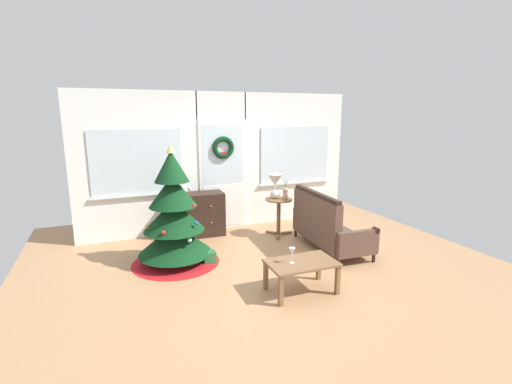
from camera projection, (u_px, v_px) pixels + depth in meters
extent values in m
plane|color=#AD7F56|center=(268.00, 268.00, 5.20)|extent=(6.76, 6.76, 0.00)
cube|color=white|center=(137.00, 166.00, 6.25)|extent=(2.15, 0.08, 2.55)
cube|color=white|center=(294.00, 158.00, 7.39)|extent=(2.15, 0.08, 2.55)
cube|color=white|center=(221.00, 106.00, 6.60)|extent=(0.94, 0.08, 0.50)
cube|color=silver|center=(223.00, 175.00, 6.84)|extent=(0.90, 0.05, 2.05)
cube|color=white|center=(224.00, 205.00, 6.94)|extent=(0.78, 0.02, 0.80)
cube|color=silver|center=(223.00, 156.00, 6.74)|extent=(0.78, 0.01, 1.10)
cube|color=silver|center=(137.00, 162.00, 6.18)|extent=(1.50, 0.01, 1.10)
cube|color=silver|center=(295.00, 155.00, 7.32)|extent=(1.50, 0.01, 1.10)
cube|color=silver|center=(139.00, 195.00, 6.29)|extent=(1.59, 0.06, 0.03)
cube|color=silver|center=(295.00, 183.00, 7.43)|extent=(1.59, 0.06, 0.03)
torus|color=black|center=(223.00, 148.00, 6.67)|extent=(0.41, 0.09, 0.41)
cube|color=red|center=(224.00, 155.00, 6.68)|extent=(0.10, 0.02, 0.10)
cylinder|color=#4C331E|center=(176.00, 256.00, 5.39)|extent=(0.10, 0.10, 0.20)
cone|color=red|center=(176.00, 259.00, 5.40)|extent=(1.28, 1.28, 0.10)
cone|color=#0F3819|center=(175.00, 239.00, 5.33)|extent=(1.07, 1.07, 0.45)
cone|color=#0F3819|center=(174.00, 215.00, 5.25)|extent=(0.87, 0.87, 0.45)
cone|color=#0F3819|center=(172.00, 191.00, 5.18)|extent=(0.68, 0.68, 0.45)
cone|color=#0F3819|center=(171.00, 166.00, 5.10)|extent=(0.49, 0.49, 0.45)
cone|color=#E0BC4C|center=(170.00, 148.00, 5.05)|extent=(0.12, 0.12, 0.12)
sphere|color=red|center=(193.00, 205.00, 5.13)|extent=(0.06, 0.06, 0.06)
sphere|color=gold|center=(161.00, 204.00, 5.47)|extent=(0.07, 0.07, 0.07)
sphere|color=silver|center=(190.00, 189.00, 5.28)|extent=(0.06, 0.06, 0.06)
sphere|color=#264CB2|center=(196.00, 223.00, 5.10)|extent=(0.06, 0.06, 0.06)
sphere|color=red|center=(163.00, 233.00, 4.91)|extent=(0.06, 0.06, 0.06)
sphere|color=gold|center=(146.00, 227.00, 5.07)|extent=(0.05, 0.05, 0.05)
sphere|color=silver|center=(190.00, 240.00, 5.04)|extent=(0.06, 0.06, 0.06)
cube|color=black|center=(198.00, 214.00, 6.53)|extent=(0.91, 0.45, 0.78)
sphere|color=tan|center=(190.00, 208.00, 6.22)|extent=(0.03, 0.03, 0.03)
sphere|color=tan|center=(211.00, 206.00, 6.35)|extent=(0.03, 0.03, 0.03)
sphere|color=tan|center=(191.00, 225.00, 6.29)|extent=(0.03, 0.03, 0.03)
sphere|color=tan|center=(211.00, 223.00, 6.41)|extent=(0.03, 0.03, 0.03)
cylinder|color=black|center=(374.00, 257.00, 5.41)|extent=(0.05, 0.05, 0.14)
cylinder|color=black|center=(325.00, 229.00, 6.73)|extent=(0.05, 0.05, 0.14)
cylinder|color=black|center=(338.00, 263.00, 5.21)|extent=(0.05, 0.05, 0.14)
cylinder|color=black|center=(296.00, 232.00, 6.54)|extent=(0.05, 0.05, 0.14)
cube|color=brown|center=(331.00, 236.00, 5.94)|extent=(0.80, 1.42, 0.14)
cube|color=brown|center=(316.00, 215.00, 5.77)|extent=(0.21, 1.38, 0.62)
cube|color=black|center=(316.00, 194.00, 5.70)|extent=(0.16, 1.35, 0.06)
cube|color=brown|center=(358.00, 244.00, 5.24)|extent=(0.67, 0.13, 0.38)
cylinder|color=black|center=(376.00, 230.00, 5.30)|extent=(0.10, 0.10, 0.09)
cube|color=brown|center=(311.00, 217.00, 6.60)|extent=(0.67, 0.13, 0.38)
cylinder|color=black|center=(325.00, 206.00, 6.65)|extent=(0.10, 0.10, 0.09)
cylinder|color=brown|center=(279.00, 199.00, 6.47)|extent=(0.48, 0.48, 0.02)
cylinder|color=brown|center=(279.00, 218.00, 6.54)|extent=(0.07, 0.07, 0.65)
cube|color=brown|center=(286.00, 233.00, 6.67)|extent=(0.20, 0.05, 0.04)
cube|color=brown|center=(271.00, 232.00, 6.70)|extent=(0.14, 0.20, 0.04)
cube|color=brown|center=(278.00, 237.00, 6.45)|extent=(0.14, 0.20, 0.04)
sphere|color=silver|center=(275.00, 194.00, 6.47)|extent=(0.16, 0.16, 0.16)
cylinder|color=silver|center=(275.00, 187.00, 6.44)|extent=(0.02, 0.02, 0.06)
cone|color=silver|center=(275.00, 180.00, 6.41)|extent=(0.28, 0.28, 0.20)
cylinder|color=tan|center=(285.00, 195.00, 6.44)|extent=(0.09, 0.09, 0.16)
sphere|color=tan|center=(286.00, 190.00, 6.42)|extent=(0.10, 0.10, 0.10)
cylinder|color=#4C7042|center=(285.00, 185.00, 6.39)|extent=(0.07, 0.01, 0.17)
cylinder|color=#4C7042|center=(286.00, 185.00, 6.40)|extent=(0.01, 0.01, 0.18)
cylinder|color=#4C7042|center=(287.00, 184.00, 6.41)|extent=(0.07, 0.01, 0.17)
cube|color=brown|center=(302.00, 263.00, 4.44)|extent=(0.85, 0.54, 0.03)
cube|color=brown|center=(281.00, 291.00, 4.15)|extent=(0.05, 0.05, 0.37)
cube|color=brown|center=(338.00, 280.00, 4.42)|extent=(0.05, 0.05, 0.37)
cube|color=brown|center=(266.00, 275.00, 4.55)|extent=(0.05, 0.05, 0.37)
cube|color=brown|center=(319.00, 266.00, 4.82)|extent=(0.05, 0.05, 0.37)
cylinder|color=silver|center=(292.00, 263.00, 4.39)|extent=(0.06, 0.06, 0.01)
cylinder|color=silver|center=(292.00, 259.00, 4.38)|extent=(0.01, 0.01, 0.10)
cone|color=silver|center=(292.00, 251.00, 4.36)|extent=(0.08, 0.08, 0.09)
cube|color=#266633|center=(209.00, 257.00, 5.36)|extent=(0.18, 0.16, 0.18)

